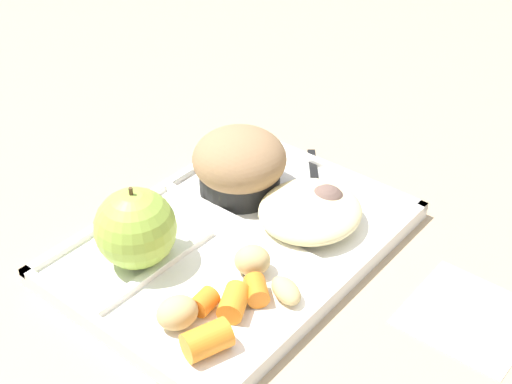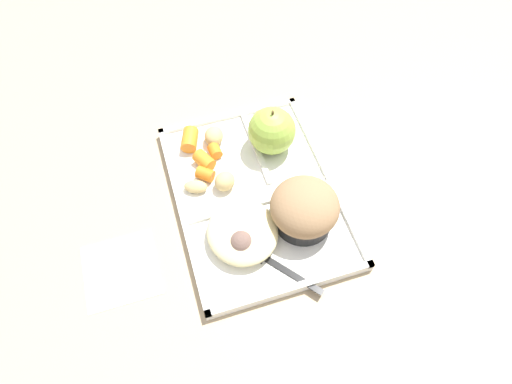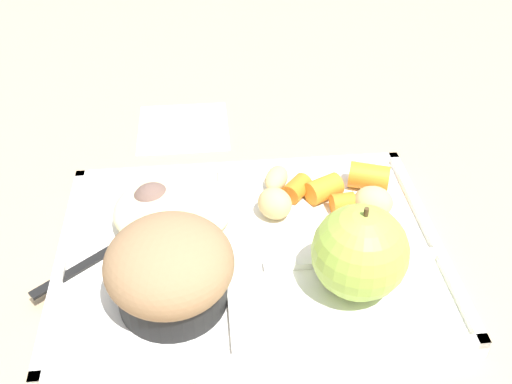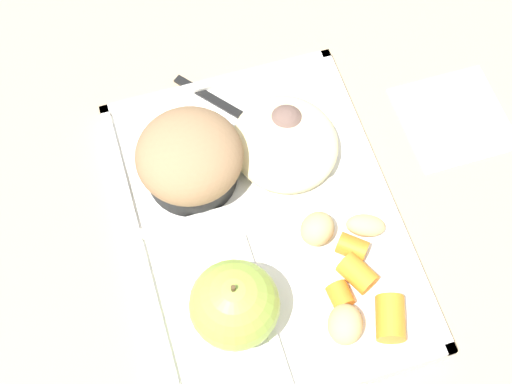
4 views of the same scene
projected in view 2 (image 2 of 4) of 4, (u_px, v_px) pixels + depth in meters
ground at (256, 197)px, 0.67m from camera, size 6.00×6.00×0.00m
lunch_tray at (256, 194)px, 0.67m from camera, size 0.32×0.23×0.02m
green_apple at (272, 131)px, 0.68m from camera, size 0.07×0.07×0.08m
bran_muffin at (304, 209)px, 0.61m from camera, size 0.10×0.10×0.07m
carrot_slice_small at (190, 139)px, 0.70m from camera, size 0.04×0.04×0.02m
carrot_slice_center at (215, 151)px, 0.69m from camera, size 0.02×0.02×0.02m
carrot_slice_back at (205, 174)px, 0.67m from camera, size 0.03×0.03×0.02m
carrot_slice_diagonal at (204, 160)px, 0.68m from camera, size 0.04×0.03×0.02m
potato_chunk_small at (214, 136)px, 0.71m from camera, size 0.04×0.04×0.03m
potato_chunk_wedge at (225, 181)px, 0.66m from camera, size 0.04×0.04×0.03m
potato_chunk_corner at (196, 187)px, 0.66m from camera, size 0.03×0.04×0.02m
egg_noodle_pile at (242, 232)px, 0.61m from camera, size 0.10×0.10×0.03m
meatball_center at (240, 231)px, 0.62m from camera, size 0.03×0.03×0.03m
meatball_front at (241, 243)px, 0.60m from camera, size 0.04×0.04×0.04m
plastic_fork at (270, 261)px, 0.61m from camera, size 0.12×0.10×0.00m
paper_napkin at (121, 270)px, 0.61m from camera, size 0.10×0.10×0.00m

